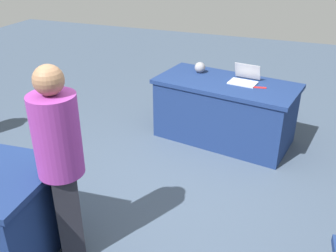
% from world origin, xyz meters
% --- Properties ---
extents(ground_plane, '(14.40, 14.40, 0.00)m').
position_xyz_m(ground_plane, '(0.00, 0.00, 0.00)').
color(ground_plane, '#3D4C60').
extents(table_foreground, '(1.81, 1.10, 0.77)m').
position_xyz_m(table_foreground, '(-0.26, -1.66, 0.39)').
color(table_foreground, navy).
rests_on(table_foreground, ground).
extents(person_presenter, '(0.48, 0.48, 1.61)m').
position_xyz_m(person_presenter, '(0.45, 0.71, 0.89)').
color(person_presenter, '#26262D').
rests_on(person_presenter, ground).
extents(laptop_silver, '(0.36, 0.34, 0.21)m').
position_xyz_m(laptop_silver, '(-0.46, -1.72, 0.81)').
color(laptop_silver, silver).
rests_on(laptop_silver, table_foreground).
extents(yarn_ball, '(0.14, 0.14, 0.14)m').
position_xyz_m(yarn_ball, '(0.14, -1.88, 0.84)').
color(yarn_ball, gray).
rests_on(yarn_ball, table_foreground).
extents(scissors_red, '(0.18, 0.07, 0.01)m').
position_xyz_m(scissors_red, '(-0.65, -1.59, 0.78)').
color(scissors_red, red).
rests_on(scissors_red, table_foreground).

